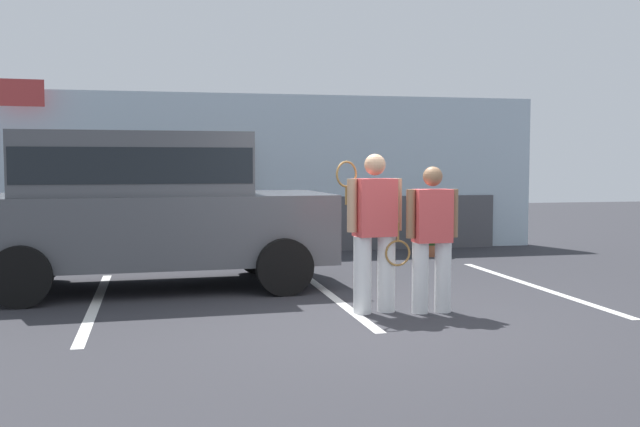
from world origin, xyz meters
name	(u,v)px	position (x,y,z in m)	size (l,w,h in m)	color
ground_plane	(367,319)	(0.00, 0.00, 0.00)	(40.00, 40.00, 0.00)	#2D2D33
parking_stripe_0	(96,303)	(-2.91, 1.50, 0.00)	(0.12, 4.40, 0.01)	silver
parking_stripe_1	(329,294)	(-0.07, 1.50, 0.00)	(0.12, 4.40, 0.01)	silver
parking_stripe_2	(534,286)	(2.77, 1.50, 0.00)	(0.12, 4.40, 0.01)	silver
house_frontage	(275,178)	(-0.01, 6.15, 1.37)	(10.21, 0.40, 2.92)	silver
parked_suv	(146,202)	(-2.32, 2.46, 1.15)	(4.67, 2.31, 2.05)	#4C4F54
tennis_player_man	(374,230)	(0.16, 0.29, 0.92)	(0.78, 0.33, 1.76)	white
tennis_player_woman	(431,237)	(0.78, 0.16, 0.84)	(0.87, 0.25, 1.62)	white
potted_plant_by_porch	(431,235)	(2.58, 4.83, 0.37)	(0.51, 0.51, 0.67)	#9E5638
flag_pole	(8,134)	(-4.58, 5.71, 2.14)	(0.80, 0.08, 3.10)	silver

